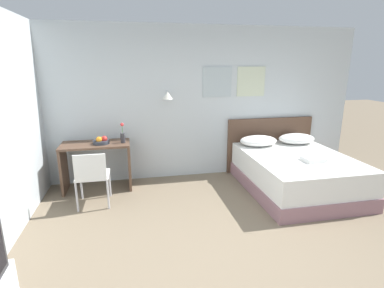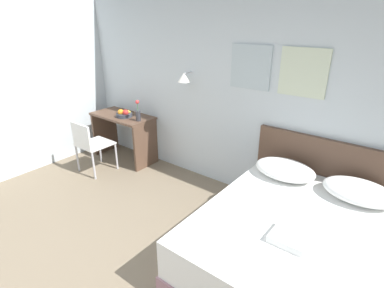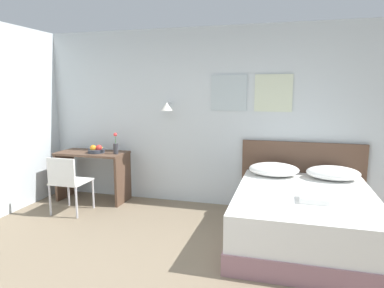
# 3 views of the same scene
# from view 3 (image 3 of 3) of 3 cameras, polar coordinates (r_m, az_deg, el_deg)

# --- Properties ---
(wall_back) EXTENTS (5.94, 0.31, 2.65)m
(wall_back) POSITION_cam_3_polar(r_m,az_deg,el_deg) (5.16, 2.37, 4.41)
(wall_back) COLOR silver
(wall_back) RESTS_ON ground_plane
(bed) EXTENTS (1.55, 1.96, 0.60)m
(bed) POSITION_cam_3_polar(r_m,az_deg,el_deg) (4.21, 18.11, -11.63)
(bed) COLOR gray
(bed) RESTS_ON ground_plane
(headboard) EXTENTS (1.67, 0.06, 1.02)m
(headboard) POSITION_cam_3_polar(r_m,az_deg,el_deg) (5.11, 17.75, -5.38)
(headboard) COLOR brown
(headboard) RESTS_ON ground_plane
(pillow_left) EXTENTS (0.67, 0.47, 0.17)m
(pillow_left) POSITION_cam_3_polar(r_m,az_deg,el_deg) (4.76, 13.49, -4.13)
(pillow_left) COLOR white
(pillow_left) RESTS_ON bed
(pillow_right) EXTENTS (0.67, 0.47, 0.17)m
(pillow_right) POSITION_cam_3_polar(r_m,az_deg,el_deg) (4.80, 22.46, -4.48)
(pillow_right) COLOR white
(pillow_right) RESTS_ON bed
(folded_towel_near_foot) EXTENTS (0.29, 0.27, 0.06)m
(folded_towel_near_foot) POSITION_cam_3_polar(r_m,az_deg,el_deg) (3.83, 19.66, -8.56)
(folded_towel_near_foot) COLOR white
(folded_towel_near_foot) RESTS_ON bed
(desk) EXTENTS (1.08, 0.53, 0.78)m
(desk) POSITION_cam_3_polar(r_m,az_deg,el_deg) (5.64, -16.20, -3.76)
(desk) COLOR brown
(desk) RESTS_ON ground_plane
(desk_chair) EXTENTS (0.46, 0.46, 0.83)m
(desk_chair) POSITION_cam_3_polar(r_m,az_deg,el_deg) (5.12, -20.11, -5.60)
(desk_chair) COLOR white
(desk_chair) RESTS_ON ground_plane
(fruit_bowl) EXTENTS (0.26, 0.26, 0.13)m
(fruit_bowl) POSITION_cam_3_polar(r_m,az_deg,el_deg) (5.50, -15.65, -0.94)
(fruit_bowl) COLOR #333842
(fruit_bowl) RESTS_ON desk
(flower_vase) EXTENTS (0.07, 0.07, 0.33)m
(flower_vase) POSITION_cam_3_polar(r_m,az_deg,el_deg) (5.32, -12.60, -0.39)
(flower_vase) COLOR #333338
(flower_vase) RESTS_ON desk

